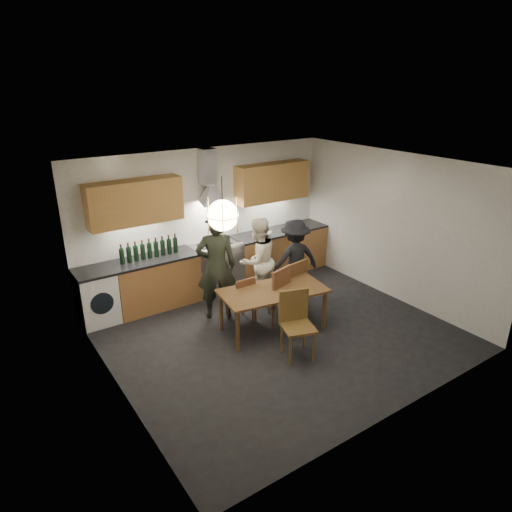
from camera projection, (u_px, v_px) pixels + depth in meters
ground at (278, 333)px, 7.14m from camera, size 5.00×5.00×0.00m
room_shell at (280, 229)px, 6.52m from camera, size 5.02×4.52×2.61m
counter_run at (217, 267)px, 8.50m from camera, size 5.00×0.62×0.90m
range_stove at (216, 267)px, 8.48m from camera, size 0.90×0.60×0.92m
wall_fixtures at (210, 191)px, 8.06m from camera, size 4.30×0.54×1.10m
pendant_lamp at (223, 215)px, 5.78m from camera, size 0.43×0.43×0.70m
dining_table at (273, 294)px, 7.04m from camera, size 1.73×1.06×0.69m
chair_back_left at (243, 297)px, 7.29m from camera, size 0.37×0.37×0.80m
chair_back_mid at (276, 291)px, 7.25m from camera, size 0.55×0.55×0.98m
chair_back_right at (293, 281)px, 7.69m from camera, size 0.48×0.48×0.92m
chair_front at (296, 319)px, 6.43m from camera, size 0.55×0.55×0.96m
person_left at (216, 266)px, 7.35m from camera, size 0.77×0.65×1.79m
person_mid at (258, 261)px, 7.90m from camera, size 0.82×0.68×1.54m
person_right at (294, 259)px, 8.13m from camera, size 1.01×0.69×1.44m
mixing_bowl at (262, 234)px, 8.74m from camera, size 0.43×0.43×0.08m
stock_pot at (290, 225)px, 9.16m from camera, size 0.24×0.24×0.14m
wine_bottles at (149, 248)px, 7.63m from camera, size 1.03×0.08×0.33m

